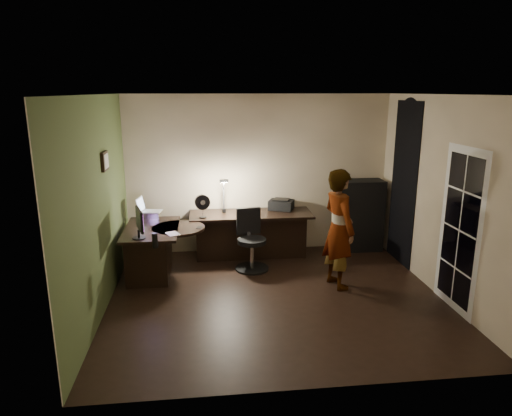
{
  "coord_description": "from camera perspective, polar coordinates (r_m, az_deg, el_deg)",
  "views": [
    {
      "loc": [
        -0.93,
        -5.68,
        2.75
      ],
      "look_at": [
        -0.15,
        1.05,
        1.0
      ],
      "focal_mm": 32.0,
      "sensor_mm": 36.0,
      "label": 1
    }
  ],
  "objects": [
    {
      "name": "desk_left",
      "position": [
        7.14,
        -12.76,
        -5.32
      ],
      "size": [
        0.8,
        1.29,
        0.75
      ],
      "primitive_type": "cube",
      "rotation": [
        0.0,
        0.0,
        0.0
      ],
      "color": "black",
      "rests_on": "floor"
    },
    {
      "name": "cabinet",
      "position": [
        8.2,
        12.62,
        -0.9
      ],
      "size": [
        0.84,
        0.42,
        1.25
      ],
      "primitive_type": "cube",
      "rotation": [
        0.0,
        0.0,
        -0.01
      ],
      "color": "black",
      "rests_on": "floor"
    },
    {
      "name": "phone",
      "position": [
        6.92,
        -7.11,
        -2.43
      ],
      "size": [
        0.1,
        0.16,
        0.01
      ],
      "primitive_type": "cube",
      "rotation": [
        0.0,
        0.0,
        -0.22
      ],
      "color": "black",
      "rests_on": "desk_left"
    },
    {
      "name": "arched_doorway",
      "position": [
        7.66,
        17.98,
        2.87
      ],
      "size": [
        0.01,
        0.9,
        2.6
      ],
      "primitive_type": "cube",
      "color": "black",
      "rests_on": "floor"
    },
    {
      "name": "french_door",
      "position": [
        6.26,
        24.11,
        -2.56
      ],
      "size": [
        0.02,
        0.92,
        2.1
      ],
      "primitive_type": "cube",
      "color": "white",
      "rests_on": "floor"
    },
    {
      "name": "desk_lamp",
      "position": [
        7.58,
        -4.06,
        1.76
      ],
      "size": [
        0.21,
        0.31,
        0.63
      ],
      "primitive_type": "cube",
      "rotation": [
        0.0,
        0.0,
        -0.21
      ],
      "color": "black",
      "rests_on": "desk_right"
    },
    {
      "name": "laptop_stand",
      "position": [
        7.59,
        -12.95,
        -0.82
      ],
      "size": [
        0.24,
        0.2,
        0.1
      ],
      "primitive_type": "cube",
      "rotation": [
        0.0,
        0.0,
        0.02
      ],
      "color": "silver",
      "rests_on": "desk_left"
    },
    {
      "name": "office_chair",
      "position": [
        7.13,
        -0.51,
        -4.1
      ],
      "size": [
        0.61,
        0.61,
        0.95
      ],
      "primitive_type": "cube",
      "rotation": [
        0.0,
        0.0,
        0.15
      ],
      "color": "black",
      "rests_on": "floor"
    },
    {
      "name": "ceiling",
      "position": [
        5.75,
        2.77,
        14.03
      ],
      "size": [
        4.5,
        4.0,
        0.01
      ],
      "primitive_type": "cube",
      "color": "silver",
      "rests_on": "floor"
    },
    {
      "name": "framed_picture",
      "position": [
        6.33,
        -18.4,
        5.58
      ],
      "size": [
        0.04,
        0.3,
        0.25
      ],
      "primitive_type": "cube",
      "color": "black",
      "rests_on": "wall_left"
    },
    {
      "name": "wall_right",
      "position": [
        6.66,
        22.16,
        1.27
      ],
      "size": [
        0.01,
        4.0,
        2.7
      ],
      "primitive_type": "cube",
      "color": "#BFAD8C",
      "rests_on": "floor"
    },
    {
      "name": "wall_front",
      "position": [
        4.04,
        7.16,
        -5.9
      ],
      "size": [
        4.5,
        0.01,
        2.7
      ],
      "primitive_type": "cube",
      "color": "#BFAD8C",
      "rests_on": "floor"
    },
    {
      "name": "printer",
      "position": [
        7.83,
        3.17,
        0.48
      ],
      "size": [
        0.49,
        0.44,
        0.18
      ],
      "primitive_type": "cube",
      "rotation": [
        0.0,
        0.0,
        -0.4
      ],
      "color": "black",
      "rests_on": "desk_right"
    },
    {
      "name": "notepad",
      "position": [
        6.67,
        -10.35,
        -3.2
      ],
      "size": [
        0.23,
        0.26,
        0.01
      ],
      "primitive_type": "cube",
      "rotation": [
        0.0,
        0.0,
        0.44
      ],
      "color": "silver",
      "rests_on": "desk_left"
    },
    {
      "name": "wall_left",
      "position": [
        5.99,
        -19.19,
        0.17
      ],
      "size": [
        0.01,
        4.0,
        2.7
      ],
      "primitive_type": "cube",
      "color": "#BFAD8C",
      "rests_on": "floor"
    },
    {
      "name": "mouse",
      "position": [
        6.36,
        -12.49,
        -4.09
      ],
      "size": [
        0.1,
        0.11,
        0.04
      ],
      "primitive_type": "ellipsoid",
      "rotation": [
        0.0,
        0.0,
        0.39
      ],
      "color": "silver",
      "rests_on": "desk_left"
    },
    {
      "name": "monitor",
      "position": [
        6.54,
        -14.47,
        -2.43
      ],
      "size": [
        0.21,
        0.47,
        0.31
      ],
      "primitive_type": "cube",
      "rotation": [
        0.0,
        0.0,
        0.27
      ],
      "color": "black",
      "rests_on": "desk_left"
    },
    {
      "name": "speaker",
      "position": [
        6.13,
        -12.52,
        -3.98
      ],
      "size": [
        0.09,
        0.09,
        0.2
      ],
      "primitive_type": "cylinder",
      "rotation": [
        0.0,
        0.0,
        -0.15
      ],
      "color": "black",
      "rests_on": "desk_left"
    },
    {
      "name": "desk_fan",
      "position": [
        7.33,
        -6.7,
        0.24
      ],
      "size": [
        0.26,
        0.17,
        0.38
      ],
      "primitive_type": "cube",
      "rotation": [
        0.0,
        0.0,
        0.16
      ],
      "color": "black",
      "rests_on": "desk_right"
    },
    {
      "name": "desk_right",
      "position": [
        7.72,
        -0.62,
        -3.38
      ],
      "size": [
        2.04,
        0.72,
        0.76
      ],
      "primitive_type": "cube",
      "rotation": [
        0.0,
        0.0,
        -0.01
      ],
      "color": "black",
      "rests_on": "floor"
    },
    {
      "name": "laptop",
      "position": [
        7.55,
        -13.02,
        0.42
      ],
      "size": [
        0.4,
        0.38,
        0.24
      ],
      "primitive_type": "cube",
      "rotation": [
        0.0,
        0.0,
        -0.17
      ],
      "color": "silver",
      "rests_on": "laptop_stand"
    },
    {
      "name": "pen",
      "position": [
        6.63,
        -9.64,
        -3.28
      ],
      "size": [
        0.02,
        0.15,
        0.01
      ],
      "primitive_type": "cube",
      "rotation": [
        0.0,
        0.0,
        0.03
      ],
      "color": "black",
      "rests_on": "desk_left"
    },
    {
      "name": "green_wall_overlay",
      "position": [
        5.99,
        -19.05,
        0.18
      ],
      "size": [
        0.0,
        4.0,
        2.7
      ],
      "primitive_type": "cube",
      "color": "#46572B",
      "rests_on": "floor"
    },
    {
      "name": "floor",
      "position": [
        6.38,
        2.47,
        -11.12
      ],
      "size": [
        4.5,
        4.0,
        0.01
      ],
      "primitive_type": "cube",
      "color": "black",
      "rests_on": "ground"
    },
    {
      "name": "wall_back",
      "position": [
        7.86,
        0.29,
        4.23
      ],
      "size": [
        4.5,
        0.01,
        2.7
      ],
      "primitive_type": "cube",
      "color": "#BFAD8C",
      "rests_on": "floor"
    },
    {
      "name": "person",
      "position": [
        6.54,
        10.31,
        -2.59
      ],
      "size": [
        0.56,
        0.7,
        1.71
      ],
      "primitive_type": "imported",
      "rotation": [
        0.0,
        0.0,
        1.84
      ],
      "color": "#D8A88C",
      "rests_on": "floor"
    },
    {
      "name": "headphones",
      "position": [
        7.49,
        -0.56,
        -0.46
      ],
      "size": [
        0.21,
        0.1,
        0.1
      ],
      "primitive_type": "cube",
      "rotation": [
        0.0,
        0.0,
        0.08
      ],
      "color": "#1B4A94",
      "rests_on": "desk_right"
    }
  ]
}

